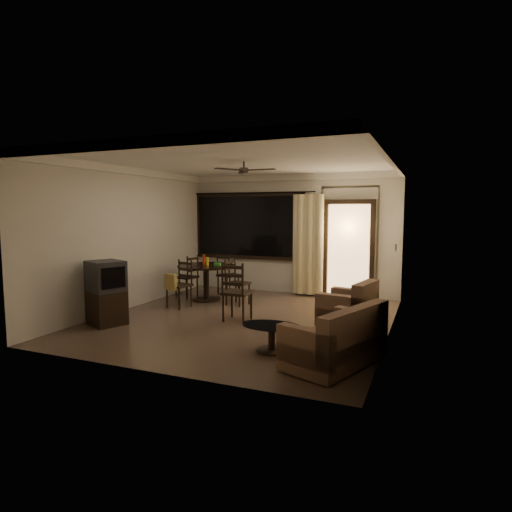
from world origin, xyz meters
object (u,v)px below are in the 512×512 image
at_px(dining_table, 206,272).
at_px(tv_cabinet, 106,293).
at_px(side_chair, 237,303).
at_px(coffee_table, 272,334).
at_px(dining_chair_south, 179,292).
at_px(armchair, 350,310).
at_px(dining_chair_east, 237,291).
at_px(sofa, 338,342).
at_px(dining_chair_north, 228,282).
at_px(dining_chair_west, 187,284).

height_order(dining_table, tv_cabinet, tv_cabinet).
xyz_separation_m(tv_cabinet, side_chair, (1.97, 1.08, -0.24)).
distance_m(dining_table, tv_cabinet, 2.50).
height_order(tv_cabinet, coffee_table, tv_cabinet).
xyz_separation_m(dining_table, dining_chair_south, (-0.17, -0.84, -0.31)).
xyz_separation_m(tv_cabinet, armchair, (3.93, 1.23, -0.22)).
bearing_deg(armchair, coffee_table, -107.31).
relative_size(armchair, coffee_table, 1.08).
distance_m(dining_chair_east, coffee_table, 3.05).
distance_m(dining_chair_east, sofa, 3.80).
height_order(dining_chair_south, side_chair, side_chair).
bearing_deg(dining_chair_north, coffee_table, 135.45).
relative_size(dining_table, sofa, 0.78).
bearing_deg(dining_chair_east, dining_chair_west, 88.20).
height_order(dining_chair_south, tv_cabinet, tv_cabinet).
height_order(sofa, side_chair, side_chair).
bearing_deg(dining_chair_east, tv_cabinet, 159.04).
bearing_deg(dining_chair_south, side_chair, -7.26).
xyz_separation_m(dining_chair_north, tv_cabinet, (-0.75, -3.20, 0.27)).
xyz_separation_m(armchair, side_chair, (-1.96, -0.16, -0.01)).
height_order(sofa, coffee_table, sofa).
bearing_deg(tv_cabinet, dining_chair_north, 100.32).
height_order(dining_chair_west, coffee_table, dining_chair_west).
distance_m(dining_chair_west, dining_chair_south, 1.09).
height_order(dining_chair_north, coffee_table, dining_chair_north).
bearing_deg(side_chair, dining_chair_south, -20.07).
bearing_deg(tv_cabinet, sofa, 17.18).
xyz_separation_m(dining_chair_north, side_chair, (1.22, -2.12, 0.03)).
relative_size(dining_chair_east, coffee_table, 1.10).
xyz_separation_m(dining_chair_north, armchair, (3.18, -1.96, 0.05)).
bearing_deg(dining_table, coffee_table, -46.89).
bearing_deg(sofa, side_chair, 164.73).
xyz_separation_m(dining_chair_west, side_chair, (1.96, -1.51, 0.03)).
bearing_deg(dining_chair_north, side_chair, 130.94).
distance_m(dining_chair_west, sofa, 5.08).
relative_size(dining_chair_south, dining_chair_north, 1.00).
distance_m(dining_table, dining_chair_south, 0.91).
distance_m(armchair, coffee_table, 1.71).
bearing_deg(coffee_table, side_chair, 130.63).
relative_size(dining_table, armchair, 1.33).
xyz_separation_m(dining_chair_east, sofa, (2.67, -2.71, 0.02)).
distance_m(dining_table, armchair, 3.55).
bearing_deg(dining_chair_north, tv_cabinet, 87.92).
bearing_deg(side_chair, coffee_table, 128.87).
bearing_deg(dining_chair_north, sofa, 143.50).
bearing_deg(coffee_table, dining_chair_east, 123.91).
bearing_deg(armchair, dining_chair_east, 168.77).
relative_size(dining_chair_north, side_chair, 0.90).
height_order(dining_chair_east, dining_chair_south, same).
distance_m(sofa, side_chair, 2.61).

